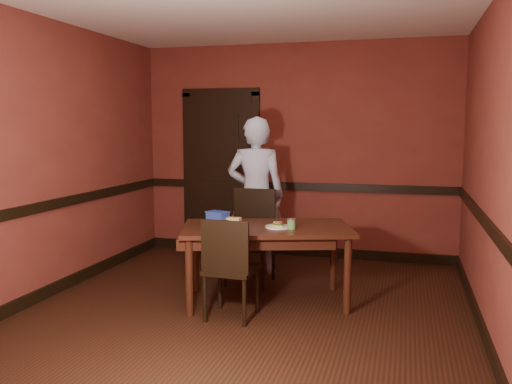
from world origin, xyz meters
The scene contains 22 objects.
floor centered at (0.00, 0.00, 0.00)m, with size 4.00×4.50×0.01m, color black.
ceiling centered at (0.00, 0.00, 2.70)m, with size 4.00×4.50×0.01m, color silver.
wall_back centered at (0.00, 2.25, 1.35)m, with size 4.00×0.02×2.70m, color maroon.
wall_front centered at (0.00, -2.25, 1.35)m, with size 4.00×0.02×2.70m, color maroon.
wall_left centered at (-2.00, 0.00, 1.35)m, with size 0.02×4.50×2.70m, color maroon.
wall_right centered at (2.00, 0.00, 1.35)m, with size 0.02×4.50×2.70m, color maroon.
dado_back centered at (0.00, 2.23, 0.90)m, with size 4.00×0.03×0.10m, color black.
dado_left centered at (-1.99, 0.00, 0.90)m, with size 0.03×4.50×0.10m, color black.
dado_right centered at (1.99, 0.00, 0.90)m, with size 0.03×4.50×0.10m, color black.
baseboard_back centered at (0.00, 2.23, 0.06)m, with size 4.00×0.03×0.12m, color black.
baseboard_left centered at (-1.99, 0.00, 0.06)m, with size 0.03×4.50×0.12m, color black.
baseboard_right centered at (1.99, 0.00, 0.06)m, with size 0.03×4.50×0.12m, color black.
door centered at (-1.00, 2.22, 1.09)m, with size 1.05×0.07×2.20m.
dining_table centered at (0.11, 0.33, 0.37)m, with size 1.56×0.88×0.73m, color #32160C.
chair_far centered at (-0.21, 0.87, 0.50)m, with size 0.46×0.46×0.99m, color black, non-canonical shape.
chair_near centered at (-0.08, -0.16, 0.45)m, with size 0.42×0.42×0.89m, color black, non-canonical shape.
person centered at (-0.27, 1.32, 0.89)m, with size 0.65×0.42×1.77m, color #AEC2D8.
sandwich_plate centered at (0.23, 0.29, 0.75)m, with size 0.23×0.23×0.06m.
sauce_jar centered at (0.36, 0.26, 0.78)m, with size 0.08×0.08×0.10m.
cheese_saucer centered at (-0.24, 0.40, 0.75)m, with size 0.18×0.18×0.05m.
food_tub centered at (-0.44, 0.51, 0.78)m, with size 0.25×0.21×0.09m.
wrapped_veg centered at (-0.32, 0.11, 0.77)m, with size 0.07×0.07×0.25m, color #0F3F0F.
Camera 1 is at (1.36, -4.52, 1.67)m, focal length 38.00 mm.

